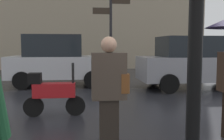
{
  "coord_description": "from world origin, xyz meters",
  "views": [
    {
      "loc": [
        -1.14,
        -2.39,
        1.62
      ],
      "look_at": [
        -0.39,
        3.79,
        1.04
      ],
      "focal_mm": 41.55,
      "sensor_mm": 36.0,
      "label": 1
    }
  ],
  "objects_px": {
    "parked_car_right": "(58,60)",
    "parked_scooter": "(52,92)",
    "pedestrian_with_bag": "(110,89)",
    "parked_car_left": "(196,62)",
    "street_signpost": "(111,36)"
  },
  "relations": [
    {
      "from": "parked_car_right",
      "to": "parked_scooter",
      "type": "bearing_deg",
      "value": -74.06
    },
    {
      "from": "pedestrian_with_bag",
      "to": "parked_scooter",
      "type": "distance_m",
      "value": 2.57
    },
    {
      "from": "pedestrian_with_bag",
      "to": "parked_car_left",
      "type": "relative_size",
      "value": 0.39
    },
    {
      "from": "pedestrian_with_bag",
      "to": "parked_car_right",
      "type": "distance_m",
      "value": 7.19
    },
    {
      "from": "parked_scooter",
      "to": "parked_car_right",
      "type": "bearing_deg",
      "value": 104.08
    },
    {
      "from": "pedestrian_with_bag",
      "to": "parked_car_right",
      "type": "xyz_separation_m",
      "value": [
        -1.35,
        7.06,
        0.04
      ]
    },
    {
      "from": "street_signpost",
      "to": "parked_car_right",
      "type": "bearing_deg",
      "value": 118.81
    },
    {
      "from": "parked_car_right",
      "to": "street_signpost",
      "type": "xyz_separation_m",
      "value": [
        1.81,
        -3.3,
        0.88
      ]
    },
    {
      "from": "parked_car_right",
      "to": "pedestrian_with_bag",
      "type": "bearing_deg",
      "value": -66.55
    },
    {
      "from": "pedestrian_with_bag",
      "to": "parked_scooter",
      "type": "relative_size",
      "value": 1.24
    },
    {
      "from": "pedestrian_with_bag",
      "to": "parked_scooter",
      "type": "xyz_separation_m",
      "value": [
        -1.07,
        2.29,
        -0.44
      ]
    },
    {
      "from": "parked_car_right",
      "to": "street_signpost",
      "type": "relative_size",
      "value": 1.28
    },
    {
      "from": "pedestrian_with_bag",
      "to": "street_signpost",
      "type": "height_order",
      "value": "street_signpost"
    },
    {
      "from": "parked_car_left",
      "to": "parked_car_right",
      "type": "xyz_separation_m",
      "value": [
        -5.31,
        1.41,
        0.03
      ]
    },
    {
      "from": "pedestrian_with_bag",
      "to": "street_signpost",
      "type": "bearing_deg",
      "value": -98.22
    }
  ]
}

